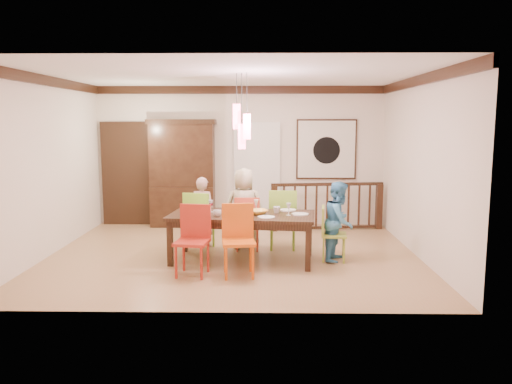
{
  "coord_description": "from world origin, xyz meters",
  "views": [
    {
      "loc": [
        0.52,
        -7.97,
        2.18
      ],
      "look_at": [
        0.37,
        0.05,
        1.04
      ],
      "focal_mm": 35.0,
      "sensor_mm": 36.0,
      "label": 1
    }
  ],
  "objects_px": {
    "dining_table": "(242,219)",
    "balustrade": "(327,205)",
    "chair_far_left": "(200,216)",
    "person_end_right": "(339,221)",
    "china_hutch": "(183,173)",
    "person_far_left": "(202,212)",
    "chair_end_right": "(334,230)",
    "person_far_mid": "(244,208)"
  },
  "relations": [
    {
      "from": "person_far_left",
      "to": "person_end_right",
      "type": "relative_size",
      "value": 0.98
    },
    {
      "from": "dining_table",
      "to": "chair_end_right",
      "type": "relative_size",
      "value": 2.73
    },
    {
      "from": "dining_table",
      "to": "person_end_right",
      "type": "height_order",
      "value": "person_end_right"
    },
    {
      "from": "chair_far_left",
      "to": "chair_end_right",
      "type": "xyz_separation_m",
      "value": [
        2.19,
        -0.68,
        -0.08
      ]
    },
    {
      "from": "china_hutch",
      "to": "person_end_right",
      "type": "height_order",
      "value": "china_hutch"
    },
    {
      "from": "china_hutch",
      "to": "person_far_mid",
      "type": "height_order",
      "value": "china_hutch"
    },
    {
      "from": "china_hutch",
      "to": "person_end_right",
      "type": "xyz_separation_m",
      "value": [
        2.88,
        -2.58,
        -0.49
      ]
    },
    {
      "from": "chair_far_left",
      "to": "person_end_right",
      "type": "bearing_deg",
      "value": 174.06
    },
    {
      "from": "chair_end_right",
      "to": "china_hutch",
      "type": "xyz_separation_m",
      "value": [
        -2.8,
        2.6,
        0.63
      ]
    },
    {
      "from": "person_far_mid",
      "to": "person_far_left",
      "type": "bearing_deg",
      "value": -8.78
    },
    {
      "from": "person_end_right",
      "to": "balustrade",
      "type": "bearing_deg",
      "value": 20.66
    },
    {
      "from": "chair_end_right",
      "to": "person_end_right",
      "type": "height_order",
      "value": "person_end_right"
    },
    {
      "from": "chair_far_left",
      "to": "chair_end_right",
      "type": "relative_size",
      "value": 1.17
    },
    {
      "from": "china_hutch",
      "to": "person_far_left",
      "type": "xyz_separation_m",
      "value": [
        0.62,
        -1.73,
        -0.5
      ]
    },
    {
      "from": "chair_far_left",
      "to": "balustrade",
      "type": "height_order",
      "value": "chair_far_left"
    },
    {
      "from": "dining_table",
      "to": "chair_far_left",
      "type": "height_order",
      "value": "chair_far_left"
    },
    {
      "from": "dining_table",
      "to": "china_hutch",
      "type": "bearing_deg",
      "value": 123.52
    },
    {
      "from": "dining_table",
      "to": "person_far_left",
      "type": "distance_m",
      "value": 1.17
    },
    {
      "from": "balustrade",
      "to": "person_far_mid",
      "type": "distance_m",
      "value": 2.18
    },
    {
      "from": "dining_table",
      "to": "balustrade",
      "type": "height_order",
      "value": "balustrade"
    },
    {
      "from": "balustrade",
      "to": "person_far_left",
      "type": "relative_size",
      "value": 1.87
    },
    {
      "from": "dining_table",
      "to": "chair_end_right",
      "type": "distance_m",
      "value": 1.45
    },
    {
      "from": "person_far_left",
      "to": "person_end_right",
      "type": "bearing_deg",
      "value": 171.19
    },
    {
      "from": "chair_far_left",
      "to": "person_far_mid",
      "type": "distance_m",
      "value": 0.77
    },
    {
      "from": "balustrade",
      "to": "person_far_mid",
      "type": "xyz_separation_m",
      "value": [
        -1.61,
        -1.45,
        0.19
      ]
    },
    {
      "from": "person_end_right",
      "to": "dining_table",
      "type": "bearing_deg",
      "value": 115.02
    },
    {
      "from": "chair_end_right",
      "to": "person_far_mid",
      "type": "bearing_deg",
      "value": 67.94
    },
    {
      "from": "balustrade",
      "to": "person_end_right",
      "type": "xyz_separation_m",
      "value": [
        -0.09,
        -2.23,
        0.13
      ]
    },
    {
      "from": "dining_table",
      "to": "person_far_left",
      "type": "xyz_separation_m",
      "value": [
        -0.74,
        0.9,
        -0.06
      ]
    },
    {
      "from": "person_far_mid",
      "to": "person_end_right",
      "type": "bearing_deg",
      "value": 149.28
    },
    {
      "from": "person_far_mid",
      "to": "dining_table",
      "type": "bearing_deg",
      "value": 86.72
    },
    {
      "from": "chair_end_right",
      "to": "person_far_mid",
      "type": "xyz_separation_m",
      "value": [
        -1.44,
        0.8,
        0.21
      ]
    },
    {
      "from": "dining_table",
      "to": "person_end_right",
      "type": "relative_size",
      "value": 1.86
    },
    {
      "from": "chair_far_left",
      "to": "person_end_right",
      "type": "xyz_separation_m",
      "value": [
        2.28,
        -0.65,
        0.05
      ]
    },
    {
      "from": "china_hutch",
      "to": "person_far_mid",
      "type": "relative_size",
      "value": 1.6
    },
    {
      "from": "balustrade",
      "to": "person_far_mid",
      "type": "bearing_deg",
      "value": -144.84
    },
    {
      "from": "chair_end_right",
      "to": "person_end_right",
      "type": "xyz_separation_m",
      "value": [
        0.08,
        0.02,
        0.14
      ]
    },
    {
      "from": "person_end_right",
      "to": "chair_end_right",
      "type": "bearing_deg",
      "value": 127.78
    },
    {
      "from": "chair_far_left",
      "to": "china_hutch",
      "type": "distance_m",
      "value": 2.09
    },
    {
      "from": "chair_far_left",
      "to": "person_far_left",
      "type": "relative_size",
      "value": 0.82
    },
    {
      "from": "balustrade",
      "to": "person_far_left",
      "type": "xyz_separation_m",
      "value": [
        -2.35,
        -1.39,
        0.11
      ]
    },
    {
      "from": "dining_table",
      "to": "person_end_right",
      "type": "xyz_separation_m",
      "value": [
        1.52,
        0.06,
        -0.04
      ]
    }
  ]
}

